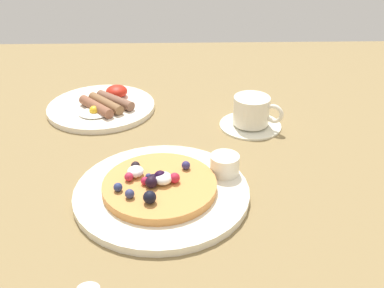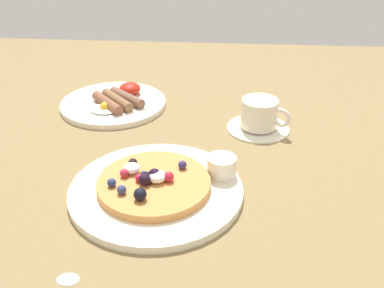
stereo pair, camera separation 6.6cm
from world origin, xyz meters
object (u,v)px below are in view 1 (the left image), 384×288
breakfast_plate (101,107)px  coffee_saucer (250,124)px  coffee_cup (252,110)px  syrup_ramekin (225,164)px  pancake_plate (162,192)px

breakfast_plate → coffee_saucer: size_ratio=1.85×
coffee_cup → syrup_ramekin: bearing=-110.7°
pancake_plate → breakfast_plate: bearing=114.0°
breakfast_plate → coffee_cup: (30.97, -8.51, 3.03)cm
pancake_plate → coffee_saucer: pancake_plate is taller
coffee_saucer → breakfast_plate: bearing=164.7°
pancake_plate → syrup_ramekin: size_ratio=5.75×
pancake_plate → coffee_saucer: bearing=53.6°
pancake_plate → syrup_ramekin: 11.06cm
syrup_ramekin → coffee_saucer: bearing=69.8°
breakfast_plate → syrup_ramekin: bearing=-48.6°
breakfast_plate → coffee_cup: coffee_cup is taller
pancake_plate → syrup_ramekin: (9.99, 4.15, 2.31)cm
syrup_ramekin → coffee_cup: coffee_cup is taller
pancake_plate → syrup_ramekin: bearing=22.6°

